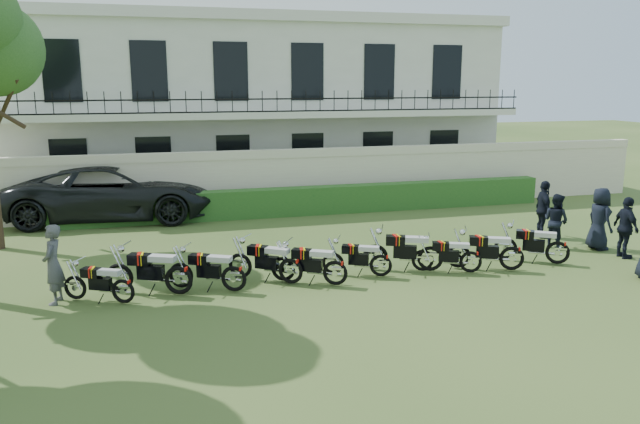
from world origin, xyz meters
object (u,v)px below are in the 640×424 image
object	(u,v)px
motorcycle_4	(335,267)
motorcycle_6	(431,252)
inspector	(53,264)
motorcycle_3	(291,265)
motorcycle_7	(471,257)
suv	(113,192)
motorcycle_1	(178,273)
motorcycle_8	(512,253)
motorcycle_2	(234,272)
officer_3	(600,219)
motorcycle_5	(381,260)
officer_5	(543,209)
officer_2	(626,228)
officer_4	(556,221)
motorcycle_0	(123,285)
motorcycle_9	(558,247)

from	to	relation	value
motorcycle_4	motorcycle_6	xyz separation A→B (m)	(2.65, 0.44, 0.04)
inspector	motorcycle_3	bearing A→B (deg)	97.54
motorcycle_3	motorcycle_7	bearing A→B (deg)	-59.33
suv	motorcycle_1	bearing A→B (deg)	-164.03
motorcycle_8	motorcycle_2	bearing A→B (deg)	112.52
inspector	officer_3	distance (m)	14.50
motorcycle_3	motorcycle_5	size ratio (longest dim) A/B	1.02
suv	inspector	bearing A→B (deg)	178.62
motorcycle_3	motorcycle_2	bearing A→B (deg)	133.25
motorcycle_6	officer_5	xyz separation A→B (m)	(4.86, 2.34, 0.38)
motorcycle_4	motorcycle_8	xyz separation A→B (m)	(4.68, -0.05, 0.01)
motorcycle_6	officer_2	distance (m)	5.69
motorcycle_8	officer_3	distance (m)	3.80
officer_4	officer_5	bearing A→B (deg)	-35.48
officer_3	motorcycle_7	bearing A→B (deg)	105.24
motorcycle_6	suv	xyz separation A→B (m)	(-8.02, 8.52, 0.46)
motorcycle_2	motorcycle_5	size ratio (longest dim) A/B	1.07
motorcycle_1	inspector	world-z (taller)	inspector
motorcycle_7	motorcycle_8	world-z (taller)	motorcycle_8
motorcycle_5	officer_2	world-z (taller)	officer_2
motorcycle_8	officer_2	bearing A→B (deg)	-61.41
motorcycle_2	motorcycle_4	distance (m)	2.38
motorcycle_2	motorcycle_4	xyz separation A→B (m)	(2.37, -0.19, -0.00)
motorcycle_6	suv	distance (m)	11.71
motorcycle_0	motorcycle_1	size ratio (longest dim) A/B	0.80
motorcycle_4	inspector	world-z (taller)	inspector
motorcycle_2	motorcycle_1	bearing A→B (deg)	111.36
officer_5	motorcycle_4	bearing A→B (deg)	125.53
motorcycle_4	suv	size ratio (longest dim) A/B	0.24
motorcycle_9	motorcycle_4	bearing A→B (deg)	125.43
motorcycle_4	motorcycle_6	bearing A→B (deg)	-50.97
officer_3	motorcycle_3	bearing A→B (deg)	96.52
motorcycle_3	motorcycle_5	distance (m)	2.27
motorcycle_2	motorcycle_6	distance (m)	5.03
motorcycle_5	officer_4	world-z (taller)	officer_4
motorcycle_9	suv	xyz separation A→B (m)	(-11.52, 8.84, 0.49)
motorcycle_5	motorcycle_6	size ratio (longest dim) A/B	0.84
motorcycle_3	motorcycle_5	world-z (taller)	motorcycle_3
motorcycle_0	motorcycle_6	distance (m)	7.45
motorcycle_4	officer_3	size ratio (longest dim) A/B	0.94
suv	officer_3	world-z (taller)	suv
suv	motorcycle_9	bearing A→B (deg)	-123.09
motorcycle_6	motorcycle_8	bearing A→B (deg)	-80.75
inspector	officer_4	size ratio (longest dim) A/B	1.11
motorcycle_3	suv	xyz separation A→B (m)	(-4.38, 8.57, 0.48)
motorcycle_7	inspector	distance (m)	9.82
motorcycle_7	suv	size ratio (longest dim) A/B	0.24
motorcycle_3	officer_2	bearing A→B (deg)	-56.13
officer_4	officer_3	bearing A→B (deg)	-130.61
officer_4	motorcycle_0	bearing A→B (deg)	79.88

